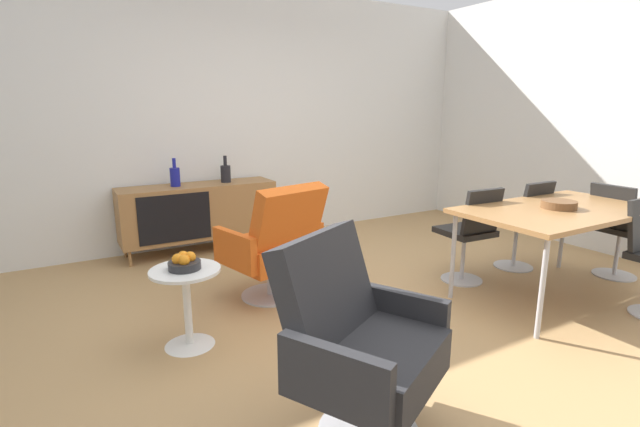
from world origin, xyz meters
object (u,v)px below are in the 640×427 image
object	(u,v)px
vase_sculptural_dark	(226,173)
side_table_round	(187,299)
vase_cobalt	(175,176)
dining_chair_back_left	(470,231)
dining_chair_far_end	(617,227)
dining_table	(559,213)
dining_chair_back_right	(523,221)
fruit_bowl	(184,262)
lounge_chair_red	(275,243)
sideboard	(199,211)
wooden_bowl_on_table	(559,205)
armchair_black_shell	(357,339)

from	to	relation	value
vase_sculptural_dark	side_table_round	distance (m)	2.24
vase_cobalt	dining_chair_back_left	world-z (taller)	vase_cobalt
vase_sculptural_dark	dining_chair_far_end	xyz separation A→B (m)	(2.69, -2.65, -0.35)
vase_sculptural_dark	dining_table	bearing A→B (deg)	-55.77
dining_chair_back_right	fruit_bowl	distance (m)	3.11
vase_cobalt	lounge_chair_red	world-z (taller)	vase_cobalt
sideboard	wooden_bowl_on_table	distance (m)	3.40
dining_chair_back_right	dining_chair_far_end	distance (m)	0.77
dining_chair_back_left	side_table_round	bearing A→B (deg)	177.08
sideboard	dining_chair_back_right	distance (m)	3.24
dining_chair_back_left	fruit_bowl	distance (m)	2.41
dining_chair_back_right	fruit_bowl	bearing A→B (deg)	177.73
dining_table	side_table_round	world-z (taller)	dining_table
fruit_bowl	side_table_round	bearing A→B (deg)	-52.71
wooden_bowl_on_table	fruit_bowl	xyz separation A→B (m)	(-2.73, 0.69, -0.21)
sideboard	wooden_bowl_on_table	size ratio (longest dim) A/B	6.15
armchair_black_shell	side_table_round	distance (m)	1.30
vase_sculptural_dark	side_table_round	world-z (taller)	vase_sculptural_dark
vase_sculptural_dark	side_table_round	bearing A→B (deg)	-115.67
vase_cobalt	dining_chair_back_right	world-z (taller)	vase_cobalt
dining_chair_back_right	side_table_round	bearing A→B (deg)	177.74
lounge_chair_red	dining_chair_back_right	bearing A→B (deg)	-12.97
fruit_bowl	vase_sculptural_dark	bearing A→B (deg)	64.30
dining_chair_back_right	dining_chair_back_left	bearing A→B (deg)	179.99
vase_cobalt	lounge_chair_red	distance (m)	1.65
vase_cobalt	dining_chair_back_left	xyz separation A→B (m)	(1.98, -2.09, -0.35)
dining_table	wooden_bowl_on_table	distance (m)	0.08
vase_cobalt	armchair_black_shell	xyz separation A→B (m)	(0.07, -3.17, -0.36)
dining_chair_far_end	vase_sculptural_dark	bearing A→B (deg)	135.47
vase_cobalt	vase_sculptural_dark	size ratio (longest dim) A/B	1.01
dining_chair_back_right	dining_chair_far_end	size ratio (longest dim) A/B	1.00
dining_chair_far_end	fruit_bowl	xyz separation A→B (m)	(-3.64, 0.68, 0.09)
vase_sculptural_dark	dining_chair_back_left	distance (m)	2.57
vase_cobalt	dining_chair_back_right	distance (m)	3.43
lounge_chair_red	armchair_black_shell	xyz separation A→B (m)	(-0.32, -1.60, 0.00)
vase_cobalt	side_table_round	size ratio (longest dim) A/B	0.55
wooden_bowl_on_table	fruit_bowl	world-z (taller)	wooden_bowl_on_table
sideboard	armchair_black_shell	size ratio (longest dim) A/B	1.69
dining_chair_back_left	armchair_black_shell	size ratio (longest dim) A/B	0.90
vase_sculptural_dark	dining_chair_back_left	world-z (taller)	vase_sculptural_dark
side_table_round	wooden_bowl_on_table	bearing A→B (deg)	-14.11
vase_cobalt	dining_chair_back_left	size ratio (longest dim) A/B	0.34
sideboard	dining_chair_back_left	world-z (taller)	dining_chair_back_left
vase_cobalt	wooden_bowl_on_table	bearing A→B (deg)	-48.99
sideboard	wooden_bowl_on_table	bearing A→B (deg)	-51.79
vase_sculptural_dark	dining_chair_far_end	bearing A→B (deg)	-44.53
wooden_bowl_on_table	dining_chair_back_right	xyz separation A→B (m)	(0.38, 0.56, -0.30)
armchair_black_shell	side_table_round	size ratio (longest dim) A/B	1.82
vase_cobalt	fruit_bowl	world-z (taller)	vase_cobalt
sideboard	dining_chair_far_end	xyz separation A→B (m)	(3.01, -2.65, 0.03)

